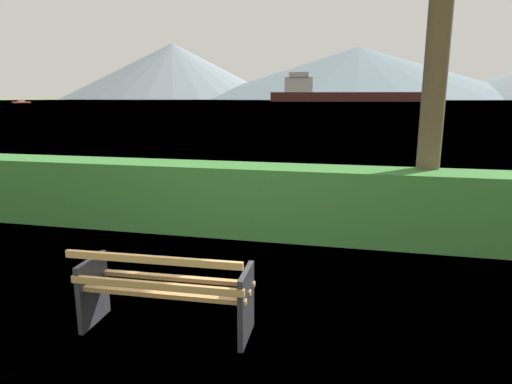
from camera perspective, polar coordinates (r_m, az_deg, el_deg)
ground_plane at (r=4.56m, az=-11.27°, el=-17.08°), size 1400.00×1400.00×0.00m
water_surface at (r=311.63m, az=12.81°, el=11.53°), size 620.00×620.00×0.00m
park_bench at (r=4.33m, az=-11.81°, el=-12.53°), size 1.66×0.62×0.87m
hedge_row at (r=7.20m, az=-1.14°, el=-0.99°), size 10.70×0.83×1.14m
cargo_ship_large at (r=252.24m, az=10.32°, el=12.53°), size 85.61×24.09×15.67m
fishing_boat_near at (r=208.59m, az=-28.30°, el=10.30°), size 4.75×7.08×1.00m
distant_hills at (r=589.90m, az=22.89°, el=14.76°), size 919.68×475.91×83.00m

